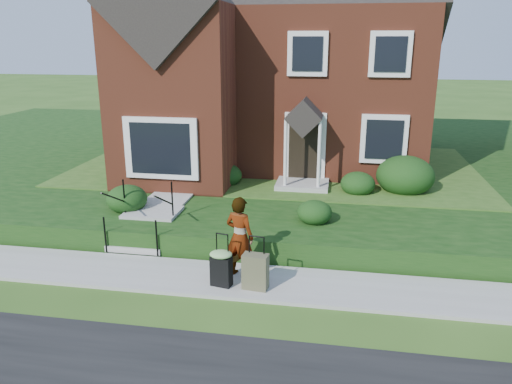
% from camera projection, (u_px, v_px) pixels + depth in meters
% --- Properties ---
extents(ground, '(120.00, 120.00, 0.00)m').
position_uv_depth(ground, '(225.00, 281.00, 10.79)').
color(ground, '#2D5119').
rests_on(ground, ground).
extents(sidewalk, '(60.00, 1.60, 0.08)m').
position_uv_depth(sidewalk, '(225.00, 280.00, 10.78)').
color(sidewalk, '#9E9B93').
rests_on(sidewalk, ground).
extents(terrace, '(44.00, 20.00, 0.60)m').
position_uv_depth(terrace, '(382.00, 160.00, 20.31)').
color(terrace, '#11340E').
rests_on(terrace, ground).
extents(walkway, '(1.20, 6.00, 0.06)m').
position_uv_depth(walkway, '(184.00, 184.00, 15.72)').
color(walkway, '#9E9B93').
rests_on(walkway, terrace).
extents(main_house, '(10.40, 10.20, 9.40)m').
position_uv_depth(main_house, '(277.00, 32.00, 18.33)').
color(main_house, brown).
rests_on(main_house, terrace).
extents(front_steps, '(1.40, 2.02, 1.50)m').
position_uv_depth(front_steps, '(147.00, 224.00, 12.79)').
color(front_steps, '#9E9B93').
rests_on(front_steps, ground).
extents(foundation_shrubs, '(10.14, 4.49, 1.21)m').
position_uv_depth(foundation_shrubs, '(281.00, 176.00, 14.96)').
color(foundation_shrubs, '#13330F').
rests_on(foundation_shrubs, terrace).
extents(woman, '(0.76, 0.63, 1.79)m').
position_uv_depth(woman, '(240.00, 237.00, 10.65)').
color(woman, '#999999').
rests_on(woman, sidewalk).
extents(suitcase_black, '(0.54, 0.47, 1.14)m').
position_uv_depth(suitcase_black, '(221.00, 266.00, 10.33)').
color(suitcase_black, black).
rests_on(suitcase_black, sidewalk).
extents(suitcase_olive, '(0.55, 0.35, 1.13)m').
position_uv_depth(suitcase_olive, '(255.00, 271.00, 10.22)').
color(suitcase_olive, brown).
rests_on(suitcase_olive, sidewalk).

